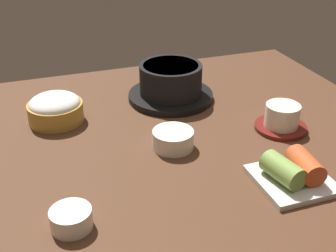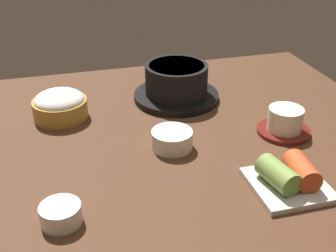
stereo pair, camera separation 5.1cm
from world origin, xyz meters
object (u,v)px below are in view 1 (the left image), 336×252
banchan_cup_center (173,139)px  side_bowl_near (71,218)px  rice_bowl (55,108)px  tea_cup_with_saucer (282,118)px  kimchi_plate (293,173)px  stone_pot (171,83)px

banchan_cup_center → side_bowl_near: size_ratio=1.27×
rice_bowl → banchan_cup_center: 26.47cm
rice_bowl → tea_cup_with_saucer: size_ratio=1.08×
kimchi_plate → rice_bowl: bearing=134.3°
stone_pot → kimchi_plate: stone_pot is taller
rice_bowl → side_bowl_near: 34.03cm
stone_pot → side_bowl_near: size_ratio=3.18×
side_bowl_near → stone_pot: bearing=52.4°
rice_bowl → tea_cup_with_saucer: bearing=-23.6°
rice_bowl → stone_pot: bearing=5.2°
rice_bowl → side_bowl_near: rice_bowl is taller
rice_bowl → kimchi_plate: (34.19, -35.03, -0.95)cm
stone_pot → banchan_cup_center: 21.59cm
rice_bowl → banchan_cup_center: bearing=-42.9°
tea_cup_with_saucer → kimchi_plate: (-8.15, -16.56, -0.45)cm
kimchi_plate → side_bowl_near: size_ratio=1.97×
stone_pot → tea_cup_with_saucer: (16.20, -20.86, -1.48)cm
rice_bowl → tea_cup_with_saucer: (42.34, -18.47, -0.51)cm
tea_cup_with_saucer → side_bowl_near: 46.85cm
tea_cup_with_saucer → kimchi_plate: bearing=-116.2°
rice_bowl → banchan_cup_center: size_ratio=1.47×
stone_pot → rice_bowl: bearing=-174.8°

